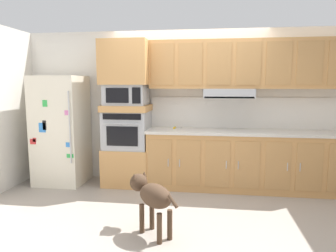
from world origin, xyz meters
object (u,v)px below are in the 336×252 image
built_in_oven (127,130)px  dog (151,195)px  microwave (126,95)px  refrigerator (61,130)px  screwdriver (175,128)px

built_in_oven → dog: built_in_oven is taller
built_in_oven → microwave: 0.56m
refrigerator → dog: bearing=-41.1°
refrigerator → built_in_oven: size_ratio=2.51×
screwdriver → dog: (-0.06, -1.74, -0.50)m
refrigerator → screwdriver: (1.87, 0.16, 0.05)m
screwdriver → microwave: bearing=-172.9°
microwave → dog: (0.72, -1.65, -1.02)m
dog → microwave: bearing=-24.1°
built_in_oven → screwdriver: bearing=7.1°
dog → built_in_oven: bearing=-24.1°
microwave → screwdriver: size_ratio=4.57×
built_in_oven → screwdriver: (0.77, 0.10, 0.03)m
built_in_oven → screwdriver: built_in_oven is taller
refrigerator → microwave: size_ratio=2.73×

